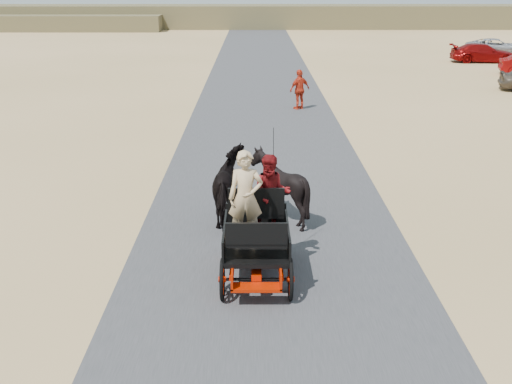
{
  "coord_description": "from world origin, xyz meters",
  "views": [
    {
      "loc": [
        -0.36,
        -10.58,
        5.61
      ],
      "look_at": [
        -0.33,
        2.36,
        1.2
      ],
      "focal_mm": 45.0,
      "sensor_mm": 36.0,
      "label": 1
    }
  ],
  "objects_px": {
    "horse_left": "(233,187)",
    "car_c": "(483,53)",
    "carriage": "(256,260)",
    "pedestrian": "(300,90)",
    "car_d": "(496,47)",
    "horse_right": "(279,187)"
  },
  "relations": [
    {
      "from": "horse_left",
      "to": "car_c",
      "type": "distance_m",
      "value": 33.09
    },
    {
      "from": "horse_left",
      "to": "car_c",
      "type": "xyz_separation_m",
      "value": [
        15.78,
        29.09,
        -0.24
      ]
    },
    {
      "from": "horse_left",
      "to": "horse_right",
      "type": "height_order",
      "value": "horse_right"
    },
    {
      "from": "car_d",
      "to": "car_c",
      "type": "bearing_deg",
      "value": 160.1
    },
    {
      "from": "horse_right",
      "to": "pedestrian",
      "type": "bearing_deg",
      "value": -95.92
    },
    {
      "from": "horse_right",
      "to": "car_c",
      "type": "distance_m",
      "value": 32.58
    },
    {
      "from": "carriage",
      "to": "car_c",
      "type": "distance_m",
      "value": 35.52
    },
    {
      "from": "carriage",
      "to": "horse_right",
      "type": "relative_size",
      "value": 1.41
    },
    {
      "from": "horse_right",
      "to": "car_d",
      "type": "relative_size",
      "value": 0.4
    },
    {
      "from": "pedestrian",
      "to": "car_d",
      "type": "height_order",
      "value": "pedestrian"
    },
    {
      "from": "carriage",
      "to": "pedestrian",
      "type": "xyz_separation_m",
      "value": [
        1.94,
        16.38,
        0.5
      ]
    },
    {
      "from": "carriage",
      "to": "car_d",
      "type": "bearing_deg",
      "value": 64.03
    },
    {
      "from": "horse_left",
      "to": "horse_right",
      "type": "bearing_deg",
      "value": -180.0
    },
    {
      "from": "pedestrian",
      "to": "car_c",
      "type": "xyz_separation_m",
      "value": [
        13.3,
        15.71,
        -0.25
      ]
    },
    {
      "from": "horse_left",
      "to": "carriage",
      "type": "bearing_deg",
      "value": 100.39
    },
    {
      "from": "car_d",
      "to": "horse_right",
      "type": "bearing_deg",
      "value": 163.32
    },
    {
      "from": "pedestrian",
      "to": "car_c",
      "type": "height_order",
      "value": "pedestrian"
    },
    {
      "from": "car_c",
      "to": "car_d",
      "type": "height_order",
      "value": "car_c"
    },
    {
      "from": "pedestrian",
      "to": "car_d",
      "type": "relative_size",
      "value": 0.4
    },
    {
      "from": "carriage",
      "to": "car_d",
      "type": "relative_size",
      "value": 0.56
    },
    {
      "from": "horse_left",
      "to": "car_c",
      "type": "bearing_deg",
      "value": -118.48
    },
    {
      "from": "carriage",
      "to": "horse_left",
      "type": "relative_size",
      "value": 1.2
    }
  ]
}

